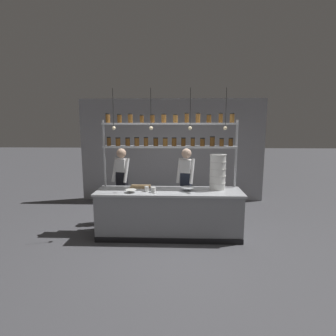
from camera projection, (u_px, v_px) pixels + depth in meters
ground_plane at (169, 235)px, 5.24m from camera, size 40.00×40.00×0.00m
back_wall at (172, 151)px, 7.52m from camera, size 5.23×0.12×2.90m
prep_counter at (169, 213)px, 5.17m from camera, size 2.83×0.76×0.92m
spice_shelf_unit at (169, 137)px, 5.25m from camera, size 2.72×0.28×2.42m
chef_left at (122, 180)px, 5.84m from camera, size 0.41×0.34×1.67m
chef_center at (186, 181)px, 5.68m from camera, size 0.42×0.35×1.69m
container_stack at (218, 172)px, 5.16m from camera, size 0.33×0.33×0.70m
cutting_board at (140, 187)px, 5.37m from camera, size 0.40×0.26×0.02m
prep_bowl_near_left at (188, 189)px, 5.06m from camera, size 0.26×0.26×0.07m
prep_bowl_center_front at (131, 191)px, 4.94m from camera, size 0.21×0.21×0.06m
serving_cup_front at (147, 189)px, 5.02m from camera, size 0.08×0.08×0.10m
serving_cup_by_board at (153, 190)px, 4.97m from camera, size 0.09×0.09×0.09m
pendant_light_row at (170, 126)px, 4.89m from camera, size 2.16×0.07×0.77m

